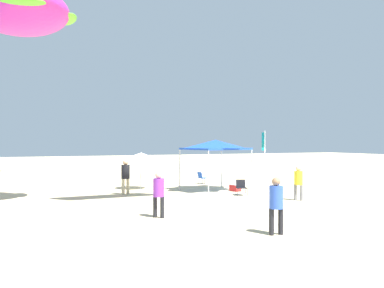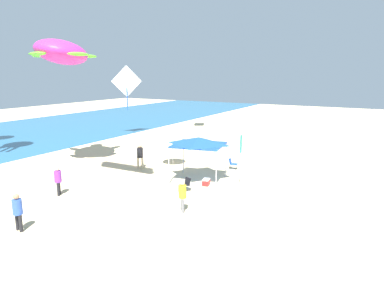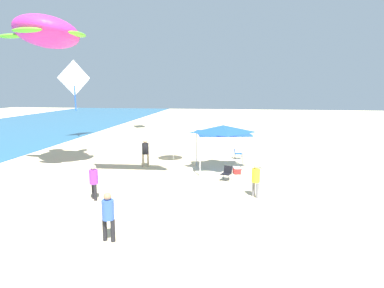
# 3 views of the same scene
# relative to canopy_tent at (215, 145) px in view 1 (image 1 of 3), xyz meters

# --- Properties ---
(ground) EXTENTS (120.00, 120.00, 0.10)m
(ground) POSITION_rel_canopy_tent_xyz_m (-0.88, -3.06, -2.72)
(ground) COLOR beige
(canopy_tent) EXTENTS (3.40, 3.73, 2.97)m
(canopy_tent) POSITION_rel_canopy_tent_xyz_m (0.00, 0.00, 0.00)
(canopy_tent) COLOR #B7B7BC
(canopy_tent) RESTS_ON ground
(beach_umbrella) EXTENTS (1.91, 1.89, 2.29)m
(beach_umbrella) POSITION_rel_canopy_tent_xyz_m (2.45, 3.75, -0.65)
(beach_umbrella) COLOR silver
(beach_umbrella) RESTS_ON ground
(folding_chair_left_of_tent) EXTENTS (0.62, 0.70, 0.82)m
(folding_chair_left_of_tent) POSITION_rel_canopy_tent_xyz_m (3.70, -0.89, -2.20)
(folding_chair_left_of_tent) COLOR black
(folding_chair_left_of_tent) RESTS_ON ground
(folding_chair_right_of_tent) EXTENTS (0.76, 0.70, 0.82)m
(folding_chair_right_of_tent) POSITION_rel_canopy_tent_xyz_m (-2.30, -0.36, -2.20)
(folding_chair_right_of_tent) COLOR black
(folding_chair_right_of_tent) RESTS_ON ground
(cooler_box) EXTENTS (0.70, 0.54, 0.40)m
(cooler_box) POSITION_rel_canopy_tent_xyz_m (-0.67, -0.94, -2.47)
(cooler_box) COLOR red
(cooler_box) RESTS_ON ground
(banner_flag) EXTENTS (0.36, 0.06, 3.52)m
(banner_flag) POSITION_rel_canopy_tent_xyz_m (-0.41, -3.10, -0.55)
(banner_flag) COLOR silver
(banner_flag) RESTS_ON ground
(person_kite_handler) EXTENTS (0.45, 0.47, 1.89)m
(person_kite_handler) POSITION_rel_canopy_tent_xyz_m (0.39, 5.25, -1.56)
(person_kite_handler) COLOR #C6B28C
(person_kite_handler) RESTS_ON ground
(person_beachcomber) EXTENTS (0.40, 0.40, 1.68)m
(person_beachcomber) POSITION_rel_canopy_tent_xyz_m (-5.15, -1.89, -1.68)
(person_beachcomber) COLOR slate
(person_beachcomber) RESTS_ON ground
(person_by_tent) EXTENTS (0.42, 0.47, 1.78)m
(person_by_tent) POSITION_rel_canopy_tent_xyz_m (-10.80, 3.45, -1.62)
(person_by_tent) COLOR black
(person_by_tent) RESTS_ON ground
(person_watching_sky) EXTENTS (0.41, 0.41, 1.74)m
(person_watching_sky) POSITION_rel_canopy_tent_xyz_m (-6.64, 5.82, -1.65)
(person_watching_sky) COLOR black
(person_watching_sky) RESTS_ON ground
(kite_turtle_magenta) EXTENTS (6.30, 6.31, 2.41)m
(kite_turtle_magenta) POSITION_rel_canopy_tent_xyz_m (-1.58, 10.72, 5.95)
(kite_turtle_magenta) COLOR #E02D9E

